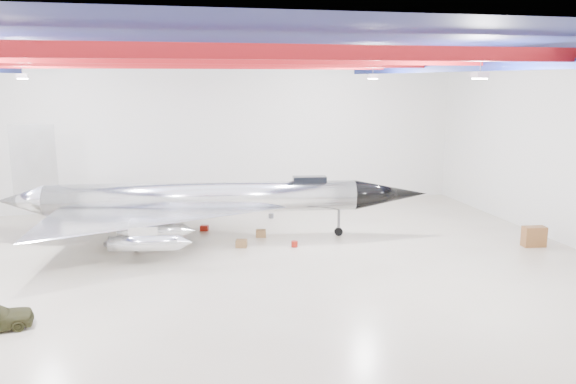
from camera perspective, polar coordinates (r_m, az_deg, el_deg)
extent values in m
plane|color=#BBAB95|center=(28.93, -6.41, -7.92)|extent=(40.00, 40.00, 0.00)
plane|color=silver|center=(42.45, -8.90, 5.82)|extent=(40.00, 0.00, 40.00)
plane|color=silver|center=(35.76, 27.18, 3.67)|extent=(0.00, 30.00, 30.00)
plane|color=#0A0F38|center=(27.35, -6.94, 14.39)|extent=(40.00, 40.00, 0.00)
cube|color=maroon|center=(18.41, -3.86, 14.06)|extent=(39.50, 0.25, 0.50)
cube|color=maroon|center=(24.35, -6.14, 13.37)|extent=(39.50, 0.25, 0.50)
cube|color=maroon|center=(30.31, -7.52, 12.94)|extent=(39.50, 0.25, 0.50)
cube|color=maroon|center=(36.28, -8.45, 12.65)|extent=(39.50, 0.25, 0.50)
cube|color=#0D164F|center=(30.98, 16.29, 12.00)|extent=(0.25, 29.50, 0.40)
cube|color=silver|center=(24.78, 18.92, 11.18)|extent=(0.55, 0.55, 0.25)
cube|color=silver|center=(33.91, -25.38, 10.61)|extent=(0.55, 0.55, 0.25)
cube|color=silver|center=(35.58, 8.61, 11.55)|extent=(0.55, 0.55, 0.25)
cylinder|color=silver|center=(33.98, -8.61, -0.56)|extent=(18.42, 4.35, 1.83)
cone|color=black|center=(35.13, 10.39, -0.22)|extent=(4.79, 2.45, 1.83)
cone|color=silver|center=(36.24, -25.49, -0.81)|extent=(2.98, 2.20, 1.83)
cube|color=silver|center=(35.54, -24.43, 2.97)|extent=(2.56, 0.46, 4.13)
cube|color=black|center=(33.97, 2.21, 1.22)|extent=(2.10, 1.00, 0.46)
cylinder|color=silver|center=(29.75, -14.45, -5.07)|extent=(3.56, 1.30, 0.83)
cylinder|color=silver|center=(31.92, -13.79, -3.91)|extent=(3.56, 1.30, 0.83)
cylinder|color=silver|center=(37.21, -12.52, -1.68)|extent=(3.56, 1.30, 0.83)
cylinder|color=silver|center=(39.42, -12.09, -0.93)|extent=(3.56, 1.30, 0.83)
cylinder|color=#59595B|center=(34.82, 5.17, -3.13)|extent=(0.17, 0.17, 1.65)
cylinder|color=black|center=(34.97, 5.16, -4.03)|extent=(0.54, 0.27, 0.51)
cylinder|color=#59595B|center=(32.64, -15.23, -4.49)|extent=(0.17, 0.17, 1.65)
cylinder|color=black|center=(32.79, -15.17, -5.44)|extent=(0.54, 0.27, 0.51)
cylinder|color=#59595B|center=(37.00, -13.99, -2.55)|extent=(0.17, 0.17, 1.65)
cylinder|color=black|center=(37.14, -13.95, -3.40)|extent=(0.54, 0.27, 0.51)
cube|color=brown|center=(35.54, 23.71, -4.16)|extent=(1.36, 0.79, 1.18)
cube|color=maroon|center=(36.38, -8.49, -3.64)|extent=(0.60, 0.54, 0.35)
cube|color=olive|center=(34.63, -2.77, -4.22)|extent=(0.70, 0.61, 0.43)
cube|color=#59595B|center=(34.40, -17.87, -5.03)|extent=(0.43, 0.37, 0.26)
cylinder|color=maroon|center=(32.58, 0.66, -5.30)|extent=(0.43, 0.43, 0.34)
cube|color=olive|center=(32.62, -4.75, -5.23)|extent=(0.75, 0.66, 0.44)
cylinder|color=#59595B|center=(39.22, -1.73, -2.42)|extent=(0.45, 0.45, 0.33)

